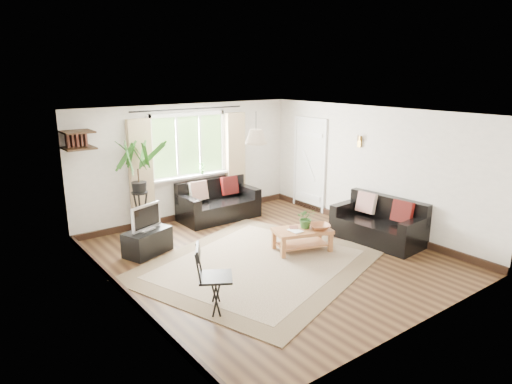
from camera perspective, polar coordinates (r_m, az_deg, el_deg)
floor at (r=7.76m, az=1.79°, el=-8.12°), size 5.50×5.50×0.00m
ceiling at (r=7.18m, az=1.95°, el=9.81°), size 5.50×5.50×0.00m
wall_back at (r=9.63m, az=-8.45°, el=3.73°), size 5.00×0.02×2.40m
wall_front at (r=5.60m, az=19.82°, el=-5.11°), size 5.00×0.02×2.40m
wall_left at (r=6.19m, az=-16.53°, el=-2.97°), size 0.02×5.50×2.40m
wall_right at (r=9.12m, az=14.23°, el=2.81°), size 0.02×5.50×2.40m
rug at (r=7.48m, az=0.29°, el=-8.96°), size 4.36×4.04×0.02m
window at (r=9.53m, az=-8.41°, el=5.75°), size 2.50×0.16×2.16m
door at (r=10.26m, az=6.69°, el=3.33°), size 0.06×0.96×2.06m
corner_shelf at (r=8.45m, az=-21.36°, el=6.09°), size 0.50×0.50×0.34m
pendant_lamp at (r=7.53m, az=0.00°, el=7.38°), size 0.36×0.36×0.54m
wall_sconce at (r=9.16m, az=12.71°, el=6.39°), size 0.12×0.12×0.28m
sofa_back at (r=9.63m, az=-4.68°, el=-1.13°), size 1.65×0.83×0.77m
sofa_right at (r=8.62m, az=14.99°, el=-3.58°), size 1.68×0.93×0.76m
coffee_table at (r=7.98m, az=5.77°, el=-5.99°), size 1.09×0.81×0.40m
table_plant at (r=7.93m, az=6.30°, el=-3.23°), size 0.43×0.42×0.36m
bowl at (r=7.94m, az=7.96°, el=-4.30°), size 0.47×0.47×0.09m
book_a at (r=7.74m, az=4.40°, el=-4.98°), size 0.19×0.25×0.02m
book_b at (r=7.93m, az=4.21°, el=-4.49°), size 0.25×0.26×0.02m
tv_stand at (r=8.04m, az=-13.41°, el=-6.07°), size 0.90×0.70×0.43m
tv at (r=7.90m, az=-13.60°, el=-3.04°), size 0.64×0.40×0.47m
palm_stand at (r=8.77m, az=-14.38°, el=0.43°), size 0.74×0.74×1.83m
folding_chair at (r=5.99m, az=-5.07°, el=-10.70°), size 0.64×0.64×0.90m
sill_plant at (r=9.67m, az=-6.78°, el=3.02°), size 0.14×0.10×0.27m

